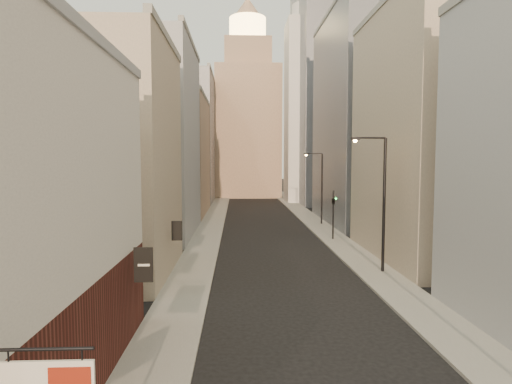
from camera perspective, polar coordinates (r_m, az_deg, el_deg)
The scene contains 14 objects.
sidewalk_left at distance 59.63m, azimuth -5.54°, elevation -3.42°, with size 3.00×140.00×0.15m, color gray.
sidewalk_right at distance 60.34m, azimuth 6.91°, elevation -3.34°, with size 3.00×140.00×0.15m, color gray.
left_bldg_beige at distance 31.25m, azimuth -18.69°, elevation 3.99°, with size 8.00×12.00×16.00m, color gray.
left_bldg_grey at distance 46.87m, azimuth -13.26°, elevation 6.57°, with size 8.00×16.00×20.00m, color #9D9DA1.
left_bldg_tan at distance 64.60m, azimuth -10.25°, elevation 4.62°, with size 8.00×18.00×17.00m, color #92755E.
left_bldg_wingrid at distance 84.55m, azimuth -8.44°, elevation 6.92°, with size 8.00×20.00×24.00m, color gray.
right_bldg_beige at distance 37.34m, azimuth 21.89°, elevation 6.99°, with size 8.00×16.00×20.00m, color gray.
right_bldg_wingrid at distance 56.35m, azimuth 13.47°, elevation 9.21°, with size 8.00×20.00×26.00m, color gray.
highrise at distance 86.54m, azimuth 12.31°, elevation 15.93°, with size 21.00×23.00×51.20m.
clock_tower at distance 96.52m, azimuth -1.11°, elevation 9.98°, with size 14.00×14.00×44.90m.
white_tower at distance 83.75m, azimuth 6.82°, elevation 11.49°, with size 8.00×8.00×41.50m.
streetlamp_mid at distance 31.21m, azimuth 16.29°, elevation -0.54°, with size 2.53×0.26×9.64m.
streetlamp_far at distance 53.34m, azimuth 8.53°, elevation 1.06°, with size 2.29×0.78×8.90m.
traffic_light_right at distance 43.27m, azimuth 10.27°, elevation -1.50°, with size 0.65×0.64×5.00m.
Camera 1 is at (-3.30, -4.01, 8.03)m, focal length 30.00 mm.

